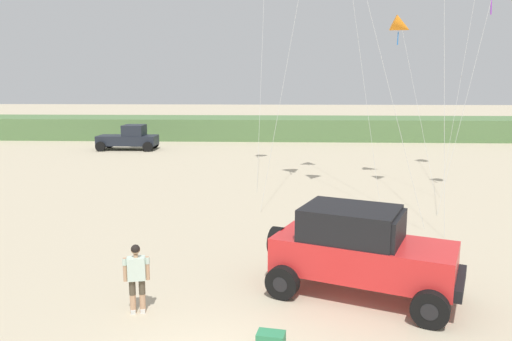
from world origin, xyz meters
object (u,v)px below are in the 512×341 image
object	(u,v)px
jeep	(360,250)
distant_pickup	(129,138)
person_watching	(137,275)
kite_green_box	(401,26)
cooler_box	(271,341)

from	to	relation	value
jeep	distant_pickup	world-z (taller)	jeep
person_watching	distant_pickup	size ratio (longest dim) A/B	0.36
kite_green_box	distant_pickup	bearing A→B (deg)	145.30
cooler_box	jeep	bearing A→B (deg)	61.38
jeep	cooler_box	xyz separation A→B (m)	(-2.19, -2.76, -1.01)
distant_pickup	kite_green_box	world-z (taller)	kite_green_box
person_watching	distant_pickup	world-z (taller)	distant_pickup
jeep	kite_green_box	distance (m)	16.47
jeep	distant_pickup	distance (m)	30.22
distant_pickup	person_watching	bearing A→B (deg)	-73.07
jeep	kite_green_box	size ratio (longest dim) A/B	0.58
person_watching	kite_green_box	world-z (taller)	kite_green_box
jeep	distant_pickup	bearing A→B (deg)	117.34
distant_pickup	kite_green_box	xyz separation A→B (m)	(17.98, -12.45, 7.15)
kite_green_box	person_watching	bearing A→B (deg)	-121.13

